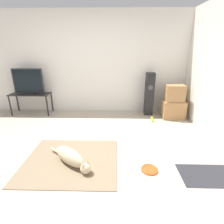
# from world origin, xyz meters

# --- Properties ---
(ground_plane) EXTENTS (12.00, 12.00, 0.00)m
(ground_plane) POSITION_xyz_m (0.00, 0.00, 0.00)
(ground_plane) COLOR #B2A38E
(wall_back) EXTENTS (8.00, 0.06, 2.55)m
(wall_back) POSITION_xyz_m (0.00, 2.10, 1.27)
(wall_back) COLOR silver
(wall_back) RESTS_ON ground_plane
(area_rug) EXTENTS (1.44, 1.24, 0.01)m
(area_rug) POSITION_xyz_m (0.05, -0.27, 0.01)
(area_rug) COLOR #847056
(area_rug) RESTS_ON ground_plane
(dog) EXTENTS (0.76, 0.64, 0.25)m
(dog) POSITION_xyz_m (0.09, -0.37, 0.13)
(dog) COLOR beige
(dog) RESTS_ON area_rug
(frisbee) EXTENTS (0.24, 0.24, 0.03)m
(frisbee) POSITION_xyz_m (1.25, -0.48, 0.01)
(frisbee) COLOR #DB511E
(frisbee) RESTS_ON ground_plane
(cardboard_box_lower) EXTENTS (0.54, 0.38, 0.43)m
(cardboard_box_lower) POSITION_xyz_m (2.19, 1.58, 0.22)
(cardboard_box_lower) COLOR #A87A4C
(cardboard_box_lower) RESTS_ON ground_plane
(cardboard_box_upper) EXTENTS (0.43, 0.30, 0.40)m
(cardboard_box_upper) POSITION_xyz_m (2.18, 1.58, 0.64)
(cardboard_box_upper) COLOR #A87A4C
(cardboard_box_upper) RESTS_ON cardboard_box_lower
(floor_speaker) EXTENTS (0.21, 0.22, 1.09)m
(floor_speaker) POSITION_xyz_m (1.61, 1.82, 0.55)
(floor_speaker) COLOR black
(floor_speaker) RESTS_ON ground_plane
(tv_stand) EXTENTS (1.02, 0.41, 0.55)m
(tv_stand) POSITION_xyz_m (-1.49, 1.81, 0.47)
(tv_stand) COLOR black
(tv_stand) RESTS_ON ground_plane
(tv) EXTENTS (0.77, 0.20, 0.64)m
(tv) POSITION_xyz_m (-1.49, 1.81, 0.86)
(tv) COLOR #232326
(tv) RESTS_ON tv_stand
(tennis_ball_by_boxes) EXTENTS (0.07, 0.07, 0.07)m
(tennis_ball_by_boxes) POSITION_xyz_m (1.64, 1.32, 0.03)
(tennis_ball_by_boxes) COLOR #C6E033
(tennis_ball_by_boxes) RESTS_ON ground_plane
(tennis_ball_near_speaker) EXTENTS (0.07, 0.07, 0.07)m
(tennis_ball_near_speaker) POSITION_xyz_m (1.65, 1.45, 0.03)
(tennis_ball_near_speaker) COLOR #C6E033
(tennis_ball_near_speaker) RESTS_ON ground_plane
(door_mat) EXTENTS (0.74, 0.49, 0.01)m
(door_mat) POSITION_xyz_m (2.03, -0.57, 0.00)
(door_mat) COLOR #28282D
(door_mat) RESTS_ON ground_plane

